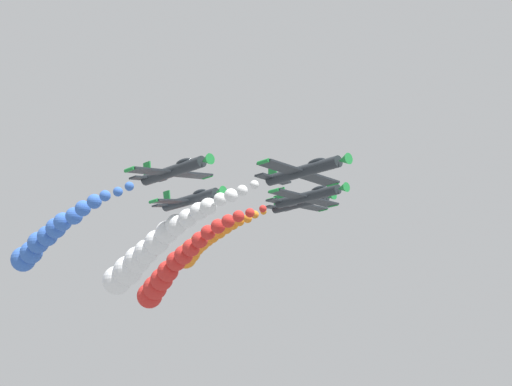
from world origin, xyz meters
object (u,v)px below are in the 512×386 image
Objects in this scene: airplane_right_inner at (174,171)px; airplane_right_outer at (301,203)px; airplane_left_inner at (308,196)px; airplane_left_outer at (191,199)px; airplane_lead at (304,171)px.

airplane_right_outer is at bearing -162.30° from airplane_right_inner.
airplane_left_inner is 1.00× the size of airplane_left_outer.
airplane_right_outer is (-8.29, -9.22, 2.17)m from airplane_left_inner.
airplane_right_inner is 1.00× the size of airplane_left_outer.
airplane_lead is 1.00× the size of airplane_left_inner.
airplane_left_outer is 17.15m from airplane_right_outer.
airplane_left_inner is at bearing 48.06° from airplane_right_outer.
airplane_right_inner is 1.00× the size of airplane_right_outer.
airplane_lead is 1.00× the size of airplane_left_outer.
airplane_left_outer is (-8.73, -8.54, 0.11)m from airplane_right_inner.
airplane_lead is at bearing 87.49° from airplane_left_outer.
airplane_right_outer is at bearing 178.89° from airplane_left_outer.
airplane_lead is at bearing 42.10° from airplane_left_inner.
airplane_right_inner is (17.43, -1.01, -0.20)m from airplane_left_inner.
airplane_right_inner is at bearing -50.44° from airplane_lead.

